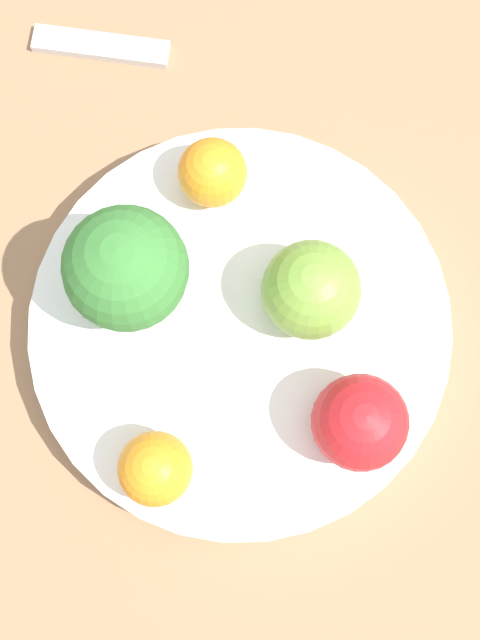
{
  "coord_description": "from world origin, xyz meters",
  "views": [
    {
      "loc": [
        -0.08,
        -0.07,
        0.51
      ],
      "look_at": [
        0.0,
        0.0,
        0.06
      ],
      "focal_mm": 50.0,
      "sensor_mm": 36.0,
      "label": 1
    }
  ],
  "objects_px": {
    "broccoli": "(126,269)",
    "apple_green": "(311,290)",
    "bowl": "(240,329)",
    "apple_red": "(360,422)",
    "orange_front": "(155,469)",
    "spoon": "(101,46)",
    "orange_back": "(212,173)"
  },
  "relations": [
    {
      "from": "broccoli",
      "to": "apple_green",
      "type": "xyz_separation_m",
      "value": [
        0.05,
        -0.08,
        -0.01
      ]
    },
    {
      "from": "bowl",
      "to": "apple_red",
      "type": "relative_size",
      "value": 4.67
    },
    {
      "from": "bowl",
      "to": "orange_front",
      "type": "bearing_deg",
      "value": -170.39
    },
    {
      "from": "bowl",
      "to": "spoon",
      "type": "distance_m",
      "value": 0.2
    },
    {
      "from": "bowl",
      "to": "orange_front",
      "type": "distance_m",
      "value": 0.09
    },
    {
      "from": "bowl",
      "to": "broccoli",
      "type": "distance_m",
      "value": 0.08
    },
    {
      "from": "apple_red",
      "to": "spoon",
      "type": "relative_size",
      "value": 0.61
    },
    {
      "from": "orange_front",
      "to": "bowl",
      "type": "bearing_deg",
      "value": 9.61
    },
    {
      "from": "bowl",
      "to": "apple_red",
      "type": "xyz_separation_m",
      "value": [
        -0.01,
        -0.08,
        0.04
      ]
    },
    {
      "from": "broccoli",
      "to": "apple_green",
      "type": "height_order",
      "value": "broccoli"
    },
    {
      "from": "broccoli",
      "to": "apple_red",
      "type": "height_order",
      "value": "broccoli"
    },
    {
      "from": "apple_red",
      "to": "orange_front",
      "type": "xyz_separation_m",
      "value": [
        -0.08,
        0.07,
        -0.01
      ]
    },
    {
      "from": "orange_back",
      "to": "orange_front",
      "type": "bearing_deg",
      "value": -151.88
    },
    {
      "from": "broccoli",
      "to": "apple_green",
      "type": "distance_m",
      "value": 0.09
    },
    {
      "from": "broccoli",
      "to": "apple_red",
      "type": "bearing_deg",
      "value": -84.67
    },
    {
      "from": "broccoli",
      "to": "orange_front",
      "type": "height_order",
      "value": "broccoli"
    },
    {
      "from": "apple_red",
      "to": "orange_front",
      "type": "distance_m",
      "value": 0.1
    },
    {
      "from": "orange_front",
      "to": "orange_back",
      "type": "bearing_deg",
      "value": 28.12
    },
    {
      "from": "orange_front",
      "to": "spoon",
      "type": "distance_m",
      "value": 0.26
    },
    {
      "from": "spoon",
      "to": "orange_back",
      "type": "bearing_deg",
      "value": -106.89
    },
    {
      "from": "bowl",
      "to": "apple_green",
      "type": "xyz_separation_m",
      "value": [
        0.03,
        -0.02,
        0.04
      ]
    },
    {
      "from": "apple_green",
      "to": "orange_front",
      "type": "bearing_deg",
      "value": 176.91
    },
    {
      "from": "apple_red",
      "to": "apple_green",
      "type": "bearing_deg",
      "value": 56.8
    },
    {
      "from": "apple_green",
      "to": "broccoli",
      "type": "bearing_deg",
      "value": 123.77
    },
    {
      "from": "orange_back",
      "to": "spoon",
      "type": "bearing_deg",
      "value": 73.11
    },
    {
      "from": "apple_green",
      "to": "orange_front",
      "type": "xyz_separation_m",
      "value": [
        -0.12,
        0.01,
        -0.01
      ]
    },
    {
      "from": "bowl",
      "to": "orange_back",
      "type": "distance_m",
      "value": 0.09
    },
    {
      "from": "apple_green",
      "to": "orange_back",
      "type": "relative_size",
      "value": 1.37
    },
    {
      "from": "bowl",
      "to": "orange_back",
      "type": "bearing_deg",
      "value": 48.57
    },
    {
      "from": "broccoli",
      "to": "apple_green",
      "type": "bearing_deg",
      "value": -56.23
    },
    {
      "from": "broccoli",
      "to": "apple_red",
      "type": "relative_size",
      "value": 1.5
    },
    {
      "from": "apple_green",
      "to": "orange_front",
      "type": "height_order",
      "value": "apple_green"
    }
  ]
}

